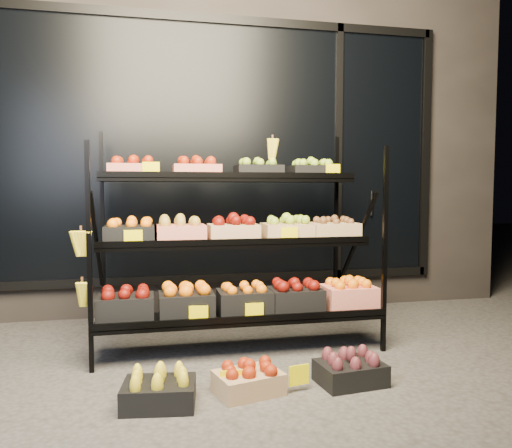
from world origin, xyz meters
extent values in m
plane|color=#514F4C|center=(0.00, 0.00, 0.00)|extent=(24.00, 24.00, 0.00)
cube|color=#2D2826|center=(0.00, 2.60, 1.75)|extent=(6.00, 2.00, 3.50)
cube|color=black|center=(0.00, 1.58, 1.55)|extent=(4.20, 0.04, 2.40)
cube|color=black|center=(0.00, 1.56, 0.34)|extent=(4.30, 0.06, 0.08)
cube|color=black|center=(0.00, 1.56, 2.76)|extent=(4.30, 0.06, 0.08)
cube|color=black|center=(2.15, 1.56, 1.55)|extent=(0.08, 0.06, 2.50)
cube|color=black|center=(1.20, 1.56, 1.55)|extent=(0.06, 0.06, 2.50)
cylinder|color=black|center=(1.55, 1.53, 1.05)|extent=(0.02, 0.02, 0.25)
cube|color=black|center=(-1.02, 0.18, 0.75)|extent=(0.03, 0.03, 1.50)
cube|color=black|center=(1.02, 0.18, 0.75)|extent=(0.03, 0.03, 1.50)
cube|color=black|center=(-1.02, 1.15, 0.83)|extent=(0.03, 0.03, 1.66)
cube|color=black|center=(1.02, 1.15, 0.83)|extent=(0.03, 0.03, 1.66)
cube|color=black|center=(0.00, 0.35, 0.27)|extent=(2.05, 0.42, 0.03)
cube|color=black|center=(0.00, 0.15, 0.30)|extent=(2.05, 0.02, 0.05)
cube|color=black|center=(0.00, 0.65, 0.77)|extent=(2.05, 0.40, 0.03)
cube|color=black|center=(0.00, 0.46, 0.80)|extent=(2.05, 0.02, 0.05)
cube|color=black|center=(0.00, 0.95, 1.27)|extent=(2.05, 0.40, 0.03)
cube|color=black|center=(0.00, 0.76, 1.30)|extent=(2.05, 0.02, 0.05)
cube|color=tan|center=(-0.77, 0.95, 1.33)|extent=(0.38, 0.28, 0.11)
ellipsoid|color=#A41F0B|center=(-0.77, 0.95, 1.42)|extent=(0.32, 0.24, 0.07)
cube|color=tan|center=(-0.26, 0.95, 1.33)|extent=(0.38, 0.28, 0.11)
ellipsoid|color=#A41F0B|center=(-0.26, 0.95, 1.42)|extent=(0.32, 0.24, 0.07)
cube|color=black|center=(0.25, 0.95, 1.33)|extent=(0.38, 0.28, 0.11)
ellipsoid|color=#97BF2F|center=(0.25, 0.95, 1.42)|extent=(0.32, 0.24, 0.07)
cube|color=black|center=(0.72, 0.95, 1.33)|extent=(0.38, 0.28, 0.11)
ellipsoid|color=#97BF2F|center=(0.72, 0.95, 1.42)|extent=(0.32, 0.24, 0.07)
cube|color=black|center=(-0.78, 0.65, 0.85)|extent=(0.38, 0.28, 0.14)
ellipsoid|color=orange|center=(-0.78, 0.65, 0.95)|extent=(0.32, 0.24, 0.07)
cube|color=tan|center=(-0.42, 0.65, 0.85)|extent=(0.38, 0.28, 0.14)
ellipsoid|color=#AF8E31|center=(-0.42, 0.65, 0.95)|extent=(0.32, 0.24, 0.07)
cube|color=tan|center=(-0.01, 0.65, 0.85)|extent=(0.38, 0.28, 0.14)
ellipsoid|color=#6D0E08|center=(-0.01, 0.65, 0.95)|extent=(0.32, 0.24, 0.07)
cube|color=tan|center=(0.42, 0.65, 0.85)|extent=(0.38, 0.28, 0.14)
ellipsoid|color=#97BF2F|center=(0.42, 0.65, 0.95)|extent=(0.32, 0.24, 0.07)
cube|color=tan|center=(0.81, 0.65, 0.85)|extent=(0.38, 0.28, 0.14)
ellipsoid|color=brown|center=(0.81, 0.65, 0.95)|extent=(0.32, 0.24, 0.07)
cube|color=black|center=(-0.81, 0.35, 0.37)|extent=(0.38, 0.28, 0.18)
ellipsoid|color=#6D0E08|center=(-0.81, 0.35, 0.49)|extent=(0.32, 0.24, 0.07)
cube|color=black|center=(-0.40, 0.35, 0.37)|extent=(0.38, 0.28, 0.18)
ellipsoid|color=orange|center=(-0.40, 0.35, 0.49)|extent=(0.32, 0.24, 0.07)
cube|color=black|center=(0.02, 0.35, 0.37)|extent=(0.38, 0.28, 0.18)
ellipsoid|color=orange|center=(0.02, 0.35, 0.49)|extent=(0.32, 0.24, 0.07)
cube|color=black|center=(0.40, 0.35, 0.37)|extent=(0.38, 0.28, 0.18)
ellipsoid|color=#6D0E08|center=(0.40, 0.35, 0.49)|extent=(0.32, 0.24, 0.07)
cube|color=tan|center=(0.82, 0.35, 0.37)|extent=(0.38, 0.28, 0.18)
ellipsoid|color=orange|center=(0.82, 0.35, 0.49)|extent=(0.32, 0.24, 0.07)
ellipsoid|color=yellow|center=(-1.07, 0.20, 0.93)|extent=(0.14, 0.08, 0.22)
ellipsoid|color=yellow|center=(-1.07, 0.20, 0.60)|extent=(0.14, 0.08, 0.22)
ellipsoid|color=yellow|center=(0.35, 0.85, 1.61)|extent=(0.14, 0.08, 0.22)
cube|color=#FFEB00|center=(-0.76, 0.50, 0.84)|extent=(0.13, 0.01, 0.12)
cube|color=#FFEB00|center=(0.40, 0.50, 0.84)|extent=(0.13, 0.01, 0.12)
cube|color=#FFEB00|center=(0.86, 0.80, 1.34)|extent=(0.13, 0.01, 0.12)
cube|color=#FFEB00|center=(-0.63, 0.80, 1.34)|extent=(0.13, 0.01, 0.12)
cube|color=#FFEB00|center=(-0.33, 0.20, 0.34)|extent=(0.13, 0.01, 0.12)
cube|color=#FFEB00|center=(0.06, 0.20, 0.34)|extent=(0.13, 0.01, 0.12)
cube|color=#FFEB00|center=(-0.20, -0.40, 0.06)|extent=(0.13, 0.01, 0.12)
cube|color=#FFEB00|center=(0.20, -0.40, 0.06)|extent=(0.13, 0.01, 0.12)
cube|color=black|center=(-0.61, -0.43, 0.07)|extent=(0.43, 0.34, 0.13)
ellipsoid|color=yellow|center=(-0.61, -0.43, 0.16)|extent=(0.36, 0.28, 0.07)
cube|color=tan|center=(-0.09, -0.36, 0.06)|extent=(0.43, 0.36, 0.13)
ellipsoid|color=#A41F0B|center=(-0.09, -0.36, 0.16)|extent=(0.36, 0.30, 0.07)
cube|color=black|center=(0.55, -0.35, 0.07)|extent=(0.42, 0.33, 0.13)
ellipsoid|color=maroon|center=(0.55, -0.35, 0.16)|extent=(0.35, 0.28, 0.07)
camera|label=1|loc=(-0.64, -3.14, 1.19)|focal=35.00mm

